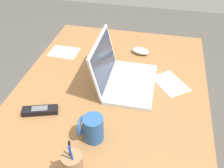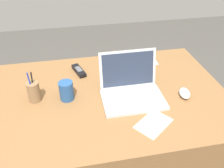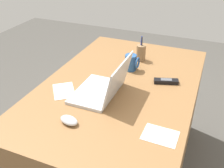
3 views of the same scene
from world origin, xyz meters
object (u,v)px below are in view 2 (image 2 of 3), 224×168
(computer_mouse, at_px, (185,93))
(cordless_phone, at_px, (79,71))
(pen_holder, at_px, (34,92))
(coffee_mug_white, at_px, (66,90))
(laptop, at_px, (131,89))

(computer_mouse, distance_m, cordless_phone, 0.67)
(computer_mouse, distance_m, pen_holder, 0.82)
(computer_mouse, relative_size, coffee_mug_white, 0.93)
(laptop, distance_m, coffee_mug_white, 0.35)
(computer_mouse, xyz_separation_m, pen_holder, (-0.82, 0.12, 0.04))
(laptop, relative_size, computer_mouse, 3.31)
(pen_holder, bearing_deg, coffee_mug_white, -4.17)
(laptop, relative_size, pen_holder, 1.85)
(laptop, xyz_separation_m, computer_mouse, (0.29, -0.05, -0.03))
(computer_mouse, bearing_deg, coffee_mug_white, -174.62)
(cordless_phone, bearing_deg, coffee_mug_white, -108.31)
(cordless_phone, bearing_deg, computer_mouse, -32.56)
(laptop, bearing_deg, cordless_phone, 131.02)
(coffee_mug_white, bearing_deg, laptop, -8.76)
(coffee_mug_white, bearing_deg, pen_holder, 175.83)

